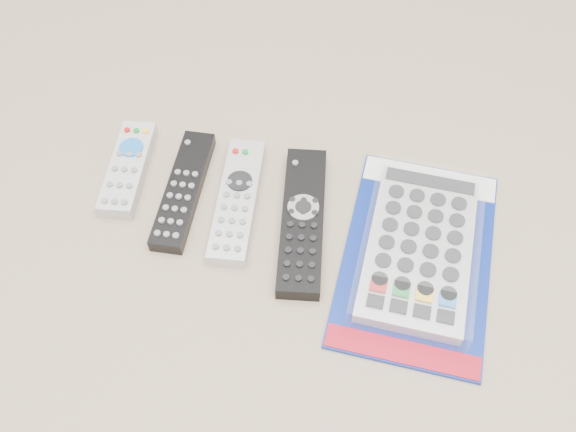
% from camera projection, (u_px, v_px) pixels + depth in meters
% --- Properties ---
extents(remote_small_grey, '(0.07, 0.17, 0.03)m').
position_uv_depth(remote_small_grey, '(128.00, 168.00, 0.94)').
color(remote_small_grey, '#AAAAAC').
rests_on(remote_small_grey, ground).
extents(remote_slim_black, '(0.06, 0.21, 0.02)m').
position_uv_depth(remote_slim_black, '(183.00, 190.00, 0.92)').
color(remote_slim_black, black).
rests_on(remote_slim_black, ground).
extents(remote_silver_dvd, '(0.07, 0.21, 0.02)m').
position_uv_depth(remote_silver_dvd, '(237.00, 200.00, 0.90)').
color(remote_silver_dvd, '#B6B7BB').
rests_on(remote_silver_dvd, ground).
extents(remote_large_black, '(0.09, 0.25, 0.03)m').
position_uv_depth(remote_large_black, '(303.00, 220.00, 0.88)').
color(remote_large_black, black).
rests_on(remote_large_black, ground).
extents(jumbo_remote_packaged, '(0.20, 0.32, 0.04)m').
position_uv_depth(jumbo_remote_packaged, '(419.00, 247.00, 0.85)').
color(jumbo_remote_packaged, navy).
rests_on(jumbo_remote_packaged, ground).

